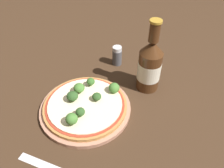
{
  "coord_description": "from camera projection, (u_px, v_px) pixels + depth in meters",
  "views": [
    {
      "loc": [
        -0.27,
        -0.3,
        0.46
      ],
      "look_at": [
        0.08,
        -0.03,
        0.06
      ],
      "focal_mm": 35.0,
      "sensor_mm": 36.0,
      "label": 1
    }
  ],
  "objects": [
    {
      "name": "broccoli_floret_6",
      "position": [
        114.0,
        88.0,
        0.62
      ],
      "size": [
        0.03,
        0.03,
        0.03
      ],
      "color": "#6B8E51",
      "rests_on": "pizza"
    },
    {
      "name": "broccoli_floret_2",
      "position": [
        72.0,
        96.0,
        0.59
      ],
      "size": [
        0.03,
        0.03,
        0.03
      ],
      "color": "#6B8E51",
      "rests_on": "pizza"
    },
    {
      "name": "beer_bottle",
      "position": [
        150.0,
        65.0,
        0.62
      ],
      "size": [
        0.07,
        0.07,
        0.22
      ],
      "color": "#472814",
      "rests_on": "ground_plane"
    },
    {
      "name": "pizza",
      "position": [
        86.0,
        105.0,
        0.6
      ],
      "size": [
        0.23,
        0.23,
        0.01
      ],
      "color": "#B77F42",
      "rests_on": "plate"
    },
    {
      "name": "ground_plane",
      "position": [
        88.0,
        111.0,
        0.6
      ],
      "size": [
        3.0,
        3.0,
        0.0
      ],
      "primitive_type": "plane",
      "color": "#3D2819"
    },
    {
      "name": "plate",
      "position": [
        86.0,
        107.0,
        0.61
      ],
      "size": [
        0.25,
        0.25,
        0.01
      ],
      "color": "tan",
      "rests_on": "ground_plane"
    },
    {
      "name": "broccoli_floret_5",
      "position": [
        80.0,
        112.0,
        0.55
      ],
      "size": [
        0.02,
        0.02,
        0.03
      ],
      "color": "#6B8E51",
      "rests_on": "pizza"
    },
    {
      "name": "broccoli_floret_3",
      "position": [
        97.0,
        97.0,
        0.59
      ],
      "size": [
        0.03,
        0.03,
        0.02
      ],
      "color": "#6B8E51",
      "rests_on": "pizza"
    },
    {
      "name": "broccoli_floret_0",
      "position": [
        91.0,
        82.0,
        0.63
      ],
      "size": [
        0.02,
        0.02,
        0.03
      ],
      "color": "#6B8E51",
      "rests_on": "pizza"
    },
    {
      "name": "broccoli_floret_1",
      "position": [
        79.0,
        88.0,
        0.61
      ],
      "size": [
        0.03,
        0.03,
        0.03
      ],
      "color": "#6B8E51",
      "rests_on": "pizza"
    },
    {
      "name": "broccoli_floret_4",
      "position": [
        72.0,
        119.0,
        0.53
      ],
      "size": [
        0.03,
        0.03,
        0.03
      ],
      "color": "#6B8E51",
      "rests_on": "pizza"
    },
    {
      "name": "pepper_shaker",
      "position": [
        117.0,
        56.0,
        0.74
      ],
      "size": [
        0.03,
        0.03,
        0.07
      ],
      "color": "#4C4C51",
      "rests_on": "ground_plane"
    }
  ]
}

